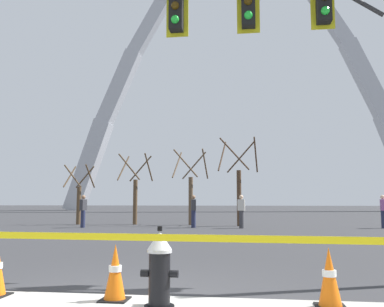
% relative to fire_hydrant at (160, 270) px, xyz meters
% --- Properties ---
extents(ground_plane, '(240.00, 240.00, 0.00)m').
position_rel_fire_hydrant_xyz_m(ground_plane, '(-0.51, 0.50, -0.47)').
color(ground_plane, '#333335').
extents(fire_hydrant, '(0.46, 0.48, 0.99)m').
position_rel_fire_hydrant_xyz_m(fire_hydrant, '(0.00, 0.00, 0.00)').
color(fire_hydrant, black).
rests_on(fire_hydrant, ground).
extents(caution_tape_barrier, '(4.99, 0.26, 0.96)m').
position_rel_fire_hydrant_xyz_m(caution_tape_barrier, '(0.24, -0.38, 0.19)').
color(caution_tape_barrier, '#232326').
rests_on(caution_tape_barrier, ground).
extents(traffic_cone_by_hydrant, '(0.36, 0.36, 0.73)m').
position_rel_fire_hydrant_xyz_m(traffic_cone_by_hydrant, '(2.05, 0.34, -0.11)').
color(traffic_cone_by_hydrant, black).
rests_on(traffic_cone_by_hydrant, ground).
extents(traffic_cone_mid_sidewalk, '(0.36, 0.36, 0.73)m').
position_rel_fire_hydrant_xyz_m(traffic_cone_mid_sidewalk, '(-0.67, 0.34, -0.11)').
color(traffic_cone_mid_sidewalk, black).
rests_on(traffic_cone_mid_sidewalk, ground).
extents(traffic_signal_gantry, '(7.82, 0.44, 6.00)m').
position_rel_fire_hydrant_xyz_m(traffic_signal_gantry, '(2.94, 2.69, 3.94)').
color(traffic_signal_gantry, '#232326').
rests_on(traffic_signal_gantry, ground).
extents(monument_arch, '(49.59, 2.37, 39.08)m').
position_rel_fire_hydrant_xyz_m(monument_arch, '(-0.51, 53.57, 16.85)').
color(monument_arch, '#B2B5BC').
rests_on(monument_arch, ground).
extents(tree_far_left, '(1.55, 1.56, 3.32)m').
position_rel_fire_hydrant_xyz_m(tree_far_left, '(-8.47, 17.81, 1.01)').
color(tree_far_left, brown).
rests_on(tree_far_left, ground).
extents(tree_left_mid, '(1.82, 1.83, 3.93)m').
position_rel_fire_hydrant_xyz_m(tree_left_mid, '(-5.33, 18.25, 1.28)').
color(tree_left_mid, brown).
rests_on(tree_left_mid, ground).
extents(tree_center_left, '(1.90, 1.91, 4.11)m').
position_rel_fire_hydrant_xyz_m(tree_center_left, '(-2.17, 18.16, 1.36)').
color(tree_center_left, brown).
rests_on(tree_center_left, ground).
extents(tree_center_right, '(2.11, 2.12, 4.59)m').
position_rel_fire_hydrant_xyz_m(tree_center_right, '(0.49, 17.55, 1.58)').
color(tree_center_right, '#473323').
rests_on(tree_center_right, ground).
extents(pedestrian_walking_left, '(0.29, 0.38, 1.59)m').
position_rel_fire_hydrant_xyz_m(pedestrian_walking_left, '(-1.70, 15.79, 0.35)').
color(pedestrian_walking_left, '#232847').
rests_on(pedestrian_walking_left, ground).
extents(pedestrian_standing_center, '(0.29, 0.38, 1.59)m').
position_rel_fire_hydrant_xyz_m(pedestrian_standing_center, '(-7.10, 15.09, 0.35)').
color(pedestrian_standing_center, '#232847').
rests_on(pedestrian_standing_center, ground).
extents(pedestrian_walking_right, '(0.23, 0.36, 1.59)m').
position_rel_fire_hydrant_xyz_m(pedestrian_walking_right, '(7.41, 16.54, 0.35)').
color(pedestrian_walking_right, '#232847').
rests_on(pedestrian_walking_right, ground).
extents(pedestrian_near_trees, '(0.36, 0.23, 1.59)m').
position_rel_fire_hydrant_xyz_m(pedestrian_near_trees, '(0.65, 15.62, 0.35)').
color(pedestrian_near_trees, '#38383D').
rests_on(pedestrian_near_trees, ground).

